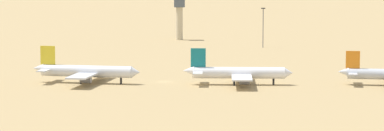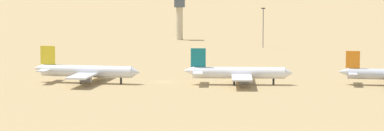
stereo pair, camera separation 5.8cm
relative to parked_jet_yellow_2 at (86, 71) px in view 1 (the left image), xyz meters
name	(u,v)px [view 1 (the left image)]	position (x,y,z in m)	size (l,w,h in m)	color
ground	(164,82)	(24.43, 2.83, -3.78)	(4000.00, 4000.00, 0.00)	tan
parked_jet_yellow_2	(86,71)	(0.00, 0.00, 0.00)	(34.67, 29.71, 11.53)	silver
parked_jet_teal_3	(237,73)	(47.14, -4.91, -0.08)	(34.17, 28.77, 11.29)	white
control_tower	(179,15)	(31.57, 155.44, 8.57)	(5.20, 5.20, 20.46)	#C6B793
light_pole_mid	(263,25)	(67.99, 114.67, 6.28)	(1.80, 0.50, 17.65)	#59595E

